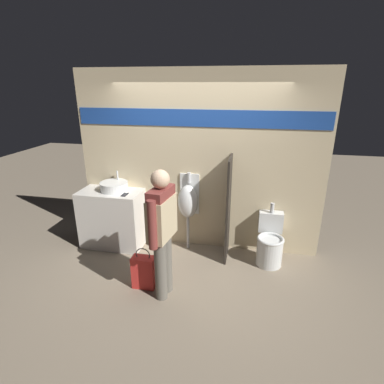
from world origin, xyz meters
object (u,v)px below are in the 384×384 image
Objects in this scene: sink_basin at (114,186)px; toilet at (270,244)px; urinal_near_counter at (188,201)px; person_in_vest at (162,226)px; cell_phone at (125,195)px; shopping_bag at (144,272)px.

sink_basin reaches higher than toilet.
toilet is at bearing -7.72° from urinal_near_counter.
toilet is at bearing -44.35° from person_in_vest.
cell_phone is 0.95m from urinal_near_counter.
urinal_near_counter is (1.15, 0.08, -0.19)m from sink_basin.
cell_phone is at bearing -33.51° from sink_basin.
cell_phone is 1.23m from shopping_bag.
sink_basin is at bearing -176.15° from urinal_near_counter.
urinal_near_counter reaches higher than shopping_bag.
person_in_vest is 2.86× the size of shopping_bag.
sink_basin is 0.50× the size of toilet.
cell_phone is 0.25× the size of shopping_bag.
person_in_vest is (0.86, -0.92, 0.01)m from cell_phone.
toilet reaches higher than shopping_bag.
urinal_near_counter is (0.92, 0.24, -0.13)m from cell_phone.
shopping_bag is (-1.59, -0.91, -0.08)m from toilet.
cell_phone is 1.26m from person_in_vest.
sink_basin reaches higher than cell_phone.
urinal_near_counter is 1.43× the size of toilet.
urinal_near_counter is at bearing 172.28° from toilet.
person_in_vest reaches higher than urinal_near_counter.
cell_phone is 0.16× the size of toilet.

